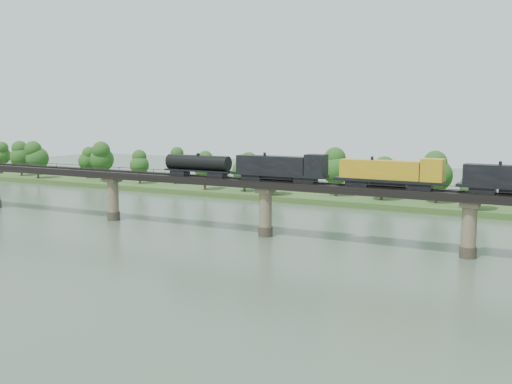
% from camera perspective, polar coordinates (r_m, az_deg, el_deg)
% --- Properties ---
extents(ground, '(400.00, 400.00, 0.00)m').
position_cam_1_polar(ground, '(106.40, -6.65, -6.76)').
color(ground, '#3B4B3C').
rests_on(ground, ground).
extents(far_bank, '(300.00, 24.00, 1.60)m').
position_cam_1_polar(far_bank, '(181.29, 8.86, -0.61)').
color(far_bank, '#315120').
rests_on(far_bank, ground).
extents(bridge, '(236.00, 30.00, 11.50)m').
position_cam_1_polar(bridge, '(130.51, 0.85, -1.60)').
color(bridge, '#473A2D').
rests_on(bridge, ground).
extents(bridge_superstructure, '(220.00, 4.90, 0.75)m').
position_cam_1_polar(bridge_superstructure, '(129.66, 0.85, 1.16)').
color(bridge_superstructure, black).
rests_on(bridge_superstructure, bridge).
extents(far_treeline, '(289.06, 17.54, 13.60)m').
position_cam_1_polar(far_treeline, '(179.07, 5.95, 1.93)').
color(far_treeline, '#382619').
rests_on(far_treeline, far_bank).
extents(freight_train, '(82.20, 3.20, 5.66)m').
position_cam_1_polar(freight_train, '(122.20, 8.43, 1.83)').
color(freight_train, black).
rests_on(freight_train, bridge).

